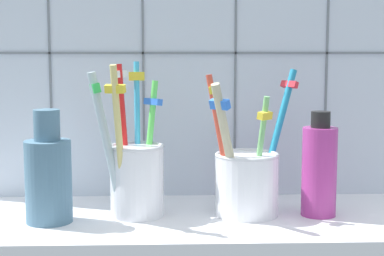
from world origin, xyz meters
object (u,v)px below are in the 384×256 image
toothbrush_cup_left (135,173)px  soap_bottle (319,168)px  toothbrush_cup_right (247,179)px  ceramic_vase (48,176)px

toothbrush_cup_left → soap_bottle: size_ratio=1.46×
toothbrush_cup_left → soap_bottle: (22.89, -0.18, 0.45)cm
toothbrush_cup_right → soap_bottle: toothbrush_cup_right is taller
toothbrush_cup_left → ceramic_vase: (-10.22, -2.43, 0.24)cm
ceramic_vase → soap_bottle: size_ratio=1.04×
toothbrush_cup_left → ceramic_vase: 10.51cm
toothbrush_cup_left → toothbrush_cup_right: toothbrush_cup_left is taller
ceramic_vase → toothbrush_cup_left: bearing=13.4°
toothbrush_cup_right → soap_bottle: 9.10cm
toothbrush_cup_right → soap_bottle: size_ratio=1.39×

